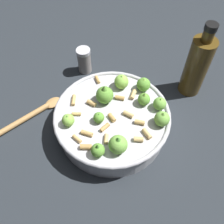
# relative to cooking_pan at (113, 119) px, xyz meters

# --- Properties ---
(ground_plane) EXTENTS (2.40, 2.40, 0.00)m
(ground_plane) POSITION_rel_cooking_pan_xyz_m (0.00, -0.00, -0.04)
(ground_plane) COLOR #23282D
(cooking_pan) EXTENTS (0.31, 0.31, 0.13)m
(cooking_pan) POSITION_rel_cooking_pan_xyz_m (0.00, 0.00, 0.00)
(cooking_pan) COLOR #B7B7BC
(cooking_pan) RESTS_ON ground
(pepper_shaker) EXTENTS (0.05, 0.05, 0.09)m
(pepper_shaker) POSITION_rel_cooking_pan_xyz_m (-0.18, -0.17, 0.00)
(pepper_shaker) COLOR gray
(pepper_shaker) RESTS_ON ground
(olive_oil_bottle) EXTENTS (0.07, 0.07, 0.24)m
(olive_oil_bottle) POSITION_rel_cooking_pan_xyz_m (-0.23, 0.17, 0.06)
(olive_oil_bottle) COLOR #4C3814
(olive_oil_bottle) RESTS_ON ground
(wooden_spoon) EXTENTS (0.20, 0.13, 0.02)m
(wooden_spoon) POSITION_rel_cooking_pan_xyz_m (0.05, -0.23, -0.04)
(wooden_spoon) COLOR #B2844C
(wooden_spoon) RESTS_ON ground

